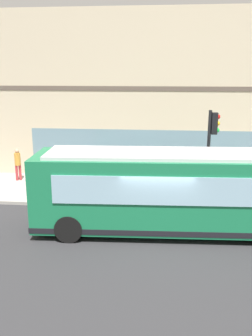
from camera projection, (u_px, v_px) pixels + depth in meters
name	position (u px, v px, depth m)	size (l,w,h in m)	color
ground	(157.00, 235.00, 13.85)	(120.00, 120.00, 0.00)	#2D2D30
sidewalk_curb	(159.00, 192.00, 18.59)	(4.70, 40.00, 0.15)	#9E9991
building_corner	(162.00, 92.00, 24.25)	(9.48, 20.56, 9.09)	beige
city_bus_nearside	(169.00, 192.00, 13.88)	(3.00, 10.15, 3.07)	#197247
traffic_light_near_corner	(212.00, 140.00, 15.77)	(0.32, 0.49, 4.19)	black
fire_hydrant	(217.00, 181.00, 18.90)	(0.35, 0.35, 0.74)	yellow
pedestrian_near_hydrant	(18.00, 162.00, 20.04)	(0.32, 0.32, 1.73)	#B23338
pedestrian_walking_along_curb	(220.00, 175.00, 17.56)	(0.32, 0.32, 1.72)	#3359A5
pedestrian_by_light_pole	(177.00, 166.00, 19.33)	(0.32, 0.32, 1.67)	#B23338
newspaper_vending_box	(117.00, 173.00, 19.89)	(0.44, 0.43, 0.90)	#263F99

